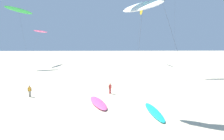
{
  "coord_description": "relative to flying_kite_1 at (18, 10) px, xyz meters",
  "views": [
    {
      "loc": [
        2.22,
        -2.27,
        7.91
      ],
      "look_at": [
        3.09,
        22.58,
        4.18
      ],
      "focal_mm": 31.59,
      "sensor_mm": 36.0,
      "label": 1
    }
  ],
  "objects": [
    {
      "name": "flying_kite_3",
      "position": [
        27.49,
        -36.73,
        -4.89
      ],
      "size": [
        4.3,
        6.34,
        12.14
      ],
      "color": "white",
      "rests_on": "ground"
    },
    {
      "name": "person_foreground_walker",
      "position": [
        24.47,
        -28.08,
        -15.29
      ],
      "size": [
        0.45,
        0.32,
        1.62
      ],
      "color": "red",
      "rests_on": "ground"
    },
    {
      "name": "flying_kite_1",
      "position": [
        0.0,
        0.0,
        0.0
      ],
      "size": [
        7.41,
        5.96,
        17.59
      ],
      "color": "green",
      "rests_on": "ground"
    },
    {
      "name": "grounded_kite_0",
      "position": [
        29.14,
        -36.17,
        -16.04
      ],
      "size": [
        1.5,
        6.08,
        0.28
      ],
      "color": "#19B2B7",
      "rests_on": "ground"
    },
    {
      "name": "person_far_watcher",
      "position": [
        13.06,
        -29.33,
        -15.28
      ],
      "size": [
        0.5,
        0.25,
        1.65
      ],
      "color": "slate",
      "rests_on": "ground"
    },
    {
      "name": "grounded_kite_1",
      "position": [
        22.86,
        -32.93,
        -15.99
      ],
      "size": [
        3.09,
        5.93,
        0.37
      ],
      "color": "#EA5193",
      "rests_on": "ground"
    },
    {
      "name": "flying_kite_4",
      "position": [
        3.33,
        7.75,
        -5.4
      ],
      "size": [
        3.96,
        11.95,
        11.24
      ],
      "color": "#EA5193",
      "rests_on": "ground"
    },
    {
      "name": "flying_kite_8",
      "position": [
        35.58,
        9.07,
        1.26
      ],
      "size": [
        4.13,
        12.97,
        18.68
      ],
      "color": "yellow",
      "rests_on": "ground"
    }
  ]
}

